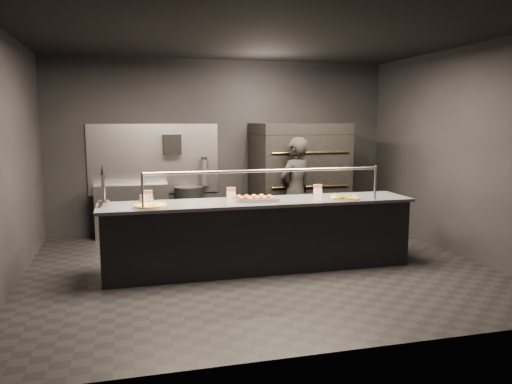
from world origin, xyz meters
TOP-DOWN VIEW (x-y plane):
  - room at (-0.02, 0.05)m, footprint 6.04×6.00m
  - service_counter at (0.00, -0.00)m, footprint 4.10×0.78m
  - pizza_oven at (1.20, 1.90)m, footprint 1.50×1.23m
  - prep_shelf at (-1.60, 2.32)m, footprint 1.20×0.35m
  - towel_dispenser at (-0.90, 2.39)m, footprint 0.30×0.20m
  - fire_extinguisher at (-0.35, 2.40)m, footprint 0.14×0.14m
  - beer_tap at (-1.95, 0.02)m, footprint 0.14×0.20m
  - round_pizza at (-1.40, -0.15)m, footprint 0.45×0.45m
  - slider_tray_a at (-0.10, 0.03)m, footprint 0.48×0.38m
  - slider_tray_b at (-0.00, -0.02)m, footprint 0.43×0.32m
  - square_pizza at (1.13, -0.15)m, footprint 0.43×0.43m
  - condiment_jar at (-1.46, 0.10)m, footprint 0.17×0.07m
  - tent_cards at (-0.27, 0.28)m, footprint 2.46×0.04m
  - trash_bin at (-0.64, 2.22)m, footprint 0.50×0.50m
  - worker at (0.87, 1.09)m, footprint 0.74×0.65m

SIDE VIEW (x-z plane):
  - trash_bin at x=-0.64m, z-range 0.00..0.84m
  - prep_shelf at x=-1.60m, z-range 0.00..0.90m
  - service_counter at x=0.00m, z-range -0.22..1.15m
  - worker at x=0.87m, z-range 0.00..1.70m
  - round_pizza at x=-1.40m, z-range 0.92..0.95m
  - square_pizza at x=1.13m, z-range 0.92..0.96m
  - slider_tray_b at x=0.00m, z-range 0.91..0.98m
  - slider_tray_a at x=-0.10m, z-range 0.91..0.98m
  - pizza_oven at x=1.20m, z-range 0.01..1.92m
  - condiment_jar at x=-1.46m, z-range 0.92..1.03m
  - tent_cards at x=-0.27m, z-range 0.92..1.07m
  - fire_extinguisher at x=-0.35m, z-range 0.81..1.31m
  - beer_tap at x=-1.95m, z-range 0.81..1.33m
  - room at x=-0.02m, z-range 0.00..3.00m
  - towel_dispenser at x=-0.90m, z-range 1.38..1.73m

